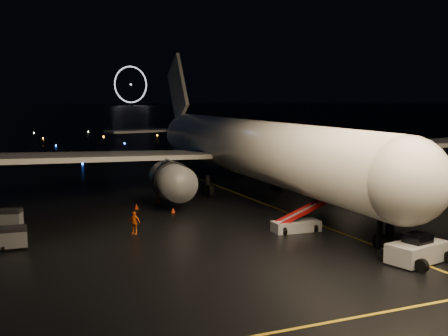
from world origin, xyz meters
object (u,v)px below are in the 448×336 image
(belt_loader, at_px, (296,215))
(baggage_cart_2, at_px, (13,238))
(baggage_cart_0, at_px, (9,219))
(pushback_tug, at_px, (417,248))
(crew_c, at_px, (134,223))
(airliner, at_px, (238,116))

(belt_loader, height_order, baggage_cart_2, belt_loader)
(baggage_cart_0, distance_m, baggage_cart_2, 6.82)
(belt_loader, bearing_deg, baggage_cart_0, 158.79)
(pushback_tug, distance_m, crew_c, 21.91)
(pushback_tug, relative_size, crew_c, 2.24)
(crew_c, bearing_deg, belt_loader, 22.73)
(airliner, distance_m, baggage_cart_0, 28.88)
(pushback_tug, bearing_deg, baggage_cart_0, 127.23)
(belt_loader, distance_m, crew_c, 13.39)
(pushback_tug, distance_m, belt_loader, 11.38)
(airliner, distance_m, pushback_tug, 32.15)
(airliner, xyz_separation_m, crew_c, (-16.55, -15.73, -8.00))
(airliner, relative_size, belt_loader, 10.83)
(belt_loader, relative_size, baggage_cart_2, 2.96)
(crew_c, height_order, baggage_cart_0, crew_c)
(airliner, bearing_deg, crew_c, -134.22)
(baggage_cart_0, height_order, baggage_cart_2, baggage_cart_0)
(crew_c, bearing_deg, baggage_cart_2, -131.65)
(airliner, distance_m, baggage_cart_2, 31.88)
(airliner, height_order, crew_c, airliner)
(airliner, height_order, baggage_cart_0, airliner)
(belt_loader, distance_m, baggage_cart_0, 24.23)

